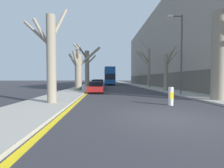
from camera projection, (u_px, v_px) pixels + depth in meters
ground_plane at (164, 118)px, 6.00m from camera, size 300.00×300.00×0.00m
sidewalk_left at (94, 83)px, 55.53m from camera, size 3.27×120.00×0.12m
sidewalk_right at (126, 83)px, 56.23m from camera, size 3.27×120.00×0.12m
building_facade_right at (173, 51)px, 32.28m from camera, size 10.08×44.40×15.25m
kerb_line_stripe at (98, 83)px, 55.64m from camera, size 0.24×120.00×0.01m
street_tree_left_0 at (51, 54)px, 9.14m from camera, size 3.06×1.84×6.34m
street_tree_left_1 at (79, 70)px, 19.25m from camera, size 4.57×3.44×5.77m
street_tree_left_2 at (87, 67)px, 28.77m from camera, size 4.33×4.76×8.37m
street_tree_right_0 at (222, 49)px, 10.13m from camera, size 1.74×3.22×7.62m
street_tree_right_1 at (167, 70)px, 19.03m from camera, size 2.05×3.14×5.99m
street_tree_right_2 at (148, 66)px, 26.29m from camera, size 2.57×2.65×8.99m
double_decker_bus at (109, 75)px, 40.76m from camera, size 2.57×11.95×4.49m
parked_car_0 at (96, 87)px, 17.47m from camera, size 1.73×4.04×1.28m
parked_car_1 at (98, 85)px, 22.73m from camera, size 1.90×3.91×1.47m
parked_car_2 at (99, 84)px, 28.14m from camera, size 1.90×4.15×1.49m
lamp_post at (180, 51)px, 13.99m from camera, size 1.40×0.20×7.53m
traffic_bollard at (171, 96)px, 8.85m from camera, size 0.29×0.30×1.08m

